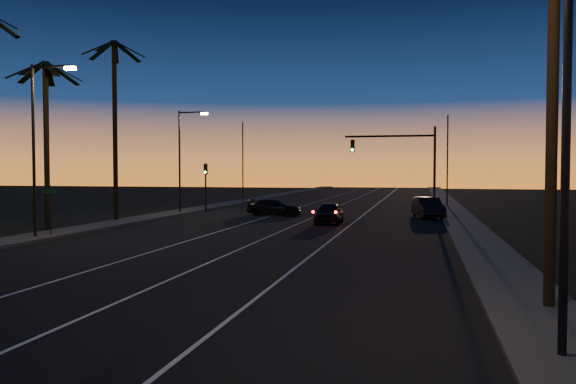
% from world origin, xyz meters
% --- Properties ---
extents(road, '(20.00, 170.00, 0.01)m').
position_xyz_m(road, '(0.00, 30.00, 0.01)').
color(road, black).
rests_on(road, ground).
extents(sidewalk_left, '(2.40, 170.00, 0.16)m').
position_xyz_m(sidewalk_left, '(-11.20, 30.00, 0.08)').
color(sidewalk_left, '#343432').
rests_on(sidewalk_left, ground).
extents(sidewalk_right, '(2.40, 170.00, 0.16)m').
position_xyz_m(sidewalk_right, '(11.20, 30.00, 0.08)').
color(sidewalk_right, '#343432').
rests_on(sidewalk_right, ground).
extents(lane_stripe_left, '(0.12, 160.00, 0.01)m').
position_xyz_m(lane_stripe_left, '(-3.00, 30.00, 0.02)').
color(lane_stripe_left, silver).
rests_on(lane_stripe_left, road).
extents(lane_stripe_mid, '(0.12, 160.00, 0.01)m').
position_xyz_m(lane_stripe_mid, '(0.50, 30.00, 0.02)').
color(lane_stripe_mid, silver).
rests_on(lane_stripe_mid, road).
extents(lane_stripe_right, '(0.12, 160.00, 0.01)m').
position_xyz_m(lane_stripe_right, '(4.00, 30.00, 0.02)').
color(lane_stripe_right, silver).
rests_on(lane_stripe_right, road).
extents(palm_mid, '(4.25, 4.16, 10.03)m').
position_xyz_m(palm_mid, '(-13.20, 24.00, 6.25)').
color(palm_mid, black).
rests_on(palm_mid, ground).
extents(palm_far, '(4.25, 4.16, 12.53)m').
position_xyz_m(palm_far, '(-12.20, 30.00, 7.61)').
color(palm_far, black).
rests_on(palm_far, ground).
extents(streetlight_left_near, '(2.55, 0.26, 9.00)m').
position_xyz_m(streetlight_left_near, '(-10.70, 20.00, 5.32)').
color(streetlight_left_near, black).
rests_on(streetlight_left_near, ground).
extents(streetlight_left_far, '(2.55, 0.26, 8.50)m').
position_xyz_m(streetlight_left_far, '(-10.69, 38.00, 5.06)').
color(streetlight_left_far, black).
rests_on(streetlight_left_far, ground).
extents(streetlight_right_near, '(2.55, 0.26, 9.00)m').
position_xyz_m(streetlight_right_near, '(10.70, 6.00, 5.32)').
color(streetlight_right_near, black).
rests_on(streetlight_right_near, ground).
extents(street_sign, '(0.70, 0.06, 2.60)m').
position_xyz_m(street_sign, '(-10.80, 21.00, 1.66)').
color(street_sign, black).
rests_on(street_sign, ground).
extents(utility_pole, '(2.20, 0.28, 10.00)m').
position_xyz_m(utility_pole, '(11.60, 10.00, 5.32)').
color(utility_pole, black).
rests_on(utility_pole, ground).
extents(signal_mast, '(7.10, 0.41, 7.00)m').
position_xyz_m(signal_mast, '(7.14, 39.99, 4.78)').
color(signal_mast, black).
rests_on(signal_mast, ground).
extents(signal_post, '(0.28, 0.37, 4.20)m').
position_xyz_m(signal_post, '(-9.50, 39.98, 2.89)').
color(signal_post, black).
rests_on(signal_post, ground).
extents(far_pole_left, '(0.14, 0.14, 9.00)m').
position_xyz_m(far_pole_left, '(-11.00, 55.00, 4.50)').
color(far_pole_left, black).
rests_on(far_pole_left, ground).
extents(far_pole_right, '(0.14, 0.14, 9.00)m').
position_xyz_m(far_pole_right, '(11.00, 52.00, 4.50)').
color(far_pole_right, black).
rests_on(far_pole_right, ground).
extents(lead_car, '(1.85, 4.76, 1.43)m').
position_xyz_m(lead_car, '(2.45, 32.21, 0.73)').
color(lead_car, black).
rests_on(lead_car, road).
extents(right_car, '(2.58, 4.97, 1.56)m').
position_xyz_m(right_car, '(9.00, 38.06, 0.79)').
color(right_car, black).
rests_on(right_car, road).
extents(cross_car, '(4.56, 2.18, 1.28)m').
position_xyz_m(cross_car, '(-2.87, 37.93, 0.65)').
color(cross_car, black).
rests_on(cross_car, road).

